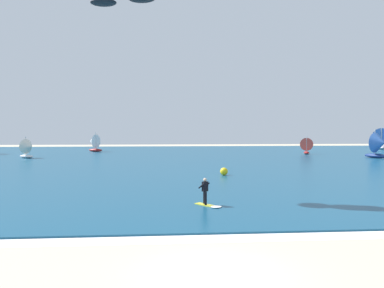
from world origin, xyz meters
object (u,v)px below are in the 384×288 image
Objects in this scene: sailboat_leading at (94,143)px; sailboat_near_shore at (306,146)px; kitesurfer at (207,196)px; sailboat_far_right at (381,138)px; sailboat_trailing at (379,145)px; marker_buoy at (224,171)px; sailboat_mid_right at (28,148)px.

sailboat_leading is 43.51m from sailboat_near_shore.
kitesurfer is 0.33× the size of sailboat_far_right.
sailboat_far_right reaches higher than sailboat_trailing.
sailboat_near_shore is (-7.63, 11.54, -0.55)m from sailboat_trailing.
sailboat_far_right reaches higher than sailboat_leading.
sailboat_far_right is 1.62× the size of sailboat_near_shore.
sailboat_far_right reaches higher than kitesurfer.
marker_buoy is at bearing -133.34° from sailboat_far_right.
sailboat_mid_right is 1.01× the size of sailboat_near_shore.
sailboat_mid_right is at bearing 137.53° from marker_buoy.
sailboat_trailing is (57.01, -4.63, 0.53)m from sailboat_mid_right.
sailboat_mid_right is (-24.47, 40.79, 1.01)m from kitesurfer.
sailboat_far_right is 32.49m from sailboat_trailing.
sailboat_trailing reaches higher than sailboat_mid_right.
sailboat_leading is at bearing 115.36° from marker_buoy.
sailboat_near_shore is at bearing 7.95° from sailboat_mid_right.
sailboat_mid_right reaches higher than sailboat_near_shore.
sailboat_leading is 54.61m from sailboat_trailing.
sailboat_trailing is 1.34× the size of sailboat_near_shore.
marker_buoy is at bearing -144.06° from sailboat_trailing.
sailboat_mid_right reaches higher than kitesurfer.
sailboat_trailing is (32.54, 36.15, 1.54)m from kitesurfer.
sailboat_mid_right is at bearing -112.12° from sailboat_leading.
sailboat_trailing is at bearing -121.51° from sailboat_far_right.
sailboat_far_right is at bearing 33.30° from sailboat_near_shore.
sailboat_trailing is at bearing 35.94° from marker_buoy.
kitesurfer is 0.54× the size of sailboat_near_shore.
sailboat_leading is at bearing 155.49° from sailboat_trailing.
sailboat_near_shore is (42.06, -11.12, -0.28)m from sailboat_leading.
sailboat_near_shore is (-24.60, -16.16, -0.99)m from sailboat_far_right.
sailboat_mid_right is 4.47× the size of marker_buoy.
sailboat_leading reaches higher than sailboat_mid_right.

